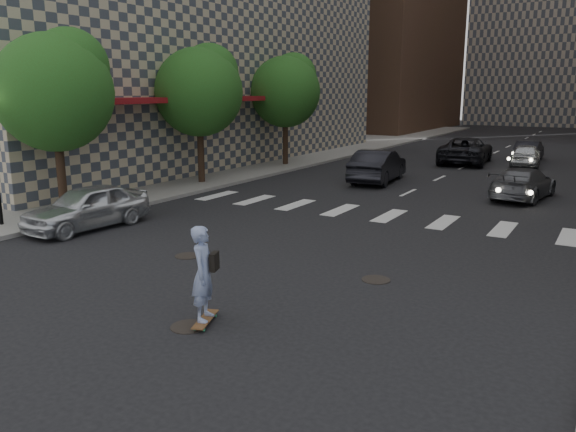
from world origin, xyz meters
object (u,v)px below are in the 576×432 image
at_px(tree_b, 201,88).
at_px(traffic_car_b, 523,183).
at_px(traffic_car_e, 529,151).
at_px(traffic_car_a, 378,166).
at_px(tree_a, 58,87).
at_px(silver_sedan, 87,207).
at_px(traffic_car_c, 466,150).
at_px(tree_c, 287,88).
at_px(skateboarder, 204,273).
at_px(traffic_car_d, 526,155).

distance_m(tree_b, traffic_car_b, 15.20).
bearing_deg(traffic_car_e, traffic_car_a, 69.08).
height_order(tree_a, silver_sedan, tree_a).
xyz_separation_m(silver_sedan, traffic_car_c, (6.62, 24.00, 0.09)).
xyz_separation_m(tree_b, traffic_car_b, (14.11, 4.01, -3.98)).
height_order(traffic_car_b, traffic_car_c, traffic_car_c).
xyz_separation_m(tree_b, tree_c, (0.00, 8.00, 0.00)).
relative_size(tree_a, tree_b, 1.00).
height_order(skateboarder, traffic_car_e, skateboarder).
bearing_deg(traffic_car_d, tree_b, 44.79).
xyz_separation_m(traffic_car_c, traffic_car_e, (3.24, 3.54, -0.16)).
distance_m(tree_c, traffic_car_a, 8.59).
bearing_deg(traffic_car_c, silver_sedan, 69.64).
xyz_separation_m(silver_sedan, traffic_car_b, (11.65, 13.15, -0.07)).
bearing_deg(silver_sedan, traffic_car_a, 75.86).
bearing_deg(traffic_car_c, traffic_car_e, -137.37).
bearing_deg(traffic_car_d, silver_sedan, 61.69).
xyz_separation_m(tree_a, traffic_car_e, (12.32, 26.40, -3.99)).
distance_m(traffic_car_d, traffic_car_e, 3.10).
xyz_separation_m(silver_sedan, traffic_car_e, (9.86, 27.54, -0.08)).
height_order(tree_b, traffic_car_c, tree_b).
bearing_deg(skateboarder, traffic_car_d, 66.29).
height_order(traffic_car_a, traffic_car_d, traffic_car_a).
relative_size(skateboarder, traffic_car_a, 0.40).
distance_m(tree_a, traffic_car_b, 18.95).
distance_m(tree_b, traffic_car_d, 20.20).
bearing_deg(silver_sedan, skateboarder, -22.56).
height_order(traffic_car_a, traffic_car_b, traffic_car_a).
bearing_deg(traffic_car_a, skateboarder, 95.58).
bearing_deg(tree_c, traffic_car_c, 37.09).
height_order(traffic_car_c, traffic_car_d, traffic_car_c).
distance_m(tree_a, tree_c, 16.00).
distance_m(tree_b, skateboarder, 17.56).
relative_size(tree_c, skateboarder, 3.30).
relative_size(tree_b, traffic_car_c, 1.11).
bearing_deg(tree_a, skateboarder, -26.18).
height_order(silver_sedan, traffic_car_a, traffic_car_a).
relative_size(tree_a, traffic_car_e, 1.64).
height_order(tree_b, traffic_car_a, tree_b).
xyz_separation_m(tree_c, traffic_car_d, (12.57, 7.32, -3.95)).
distance_m(silver_sedan, traffic_car_e, 29.25).
bearing_deg(traffic_car_b, traffic_car_a, -1.22).
distance_m(skateboarder, traffic_car_c, 28.25).
height_order(tree_b, traffic_car_b, tree_b).
relative_size(tree_a, skateboarder, 3.30).
xyz_separation_m(tree_b, traffic_car_c, (9.08, 14.86, -3.82)).
bearing_deg(traffic_car_e, skateboarder, 87.74).
bearing_deg(tree_b, silver_sedan, -74.96).
relative_size(traffic_car_a, traffic_car_b, 1.08).
height_order(tree_c, traffic_car_a, tree_c).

